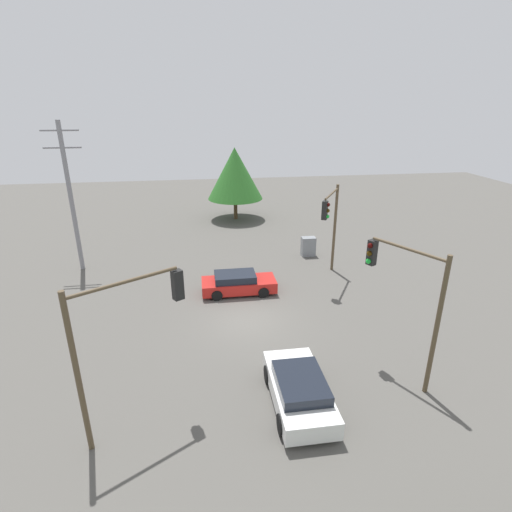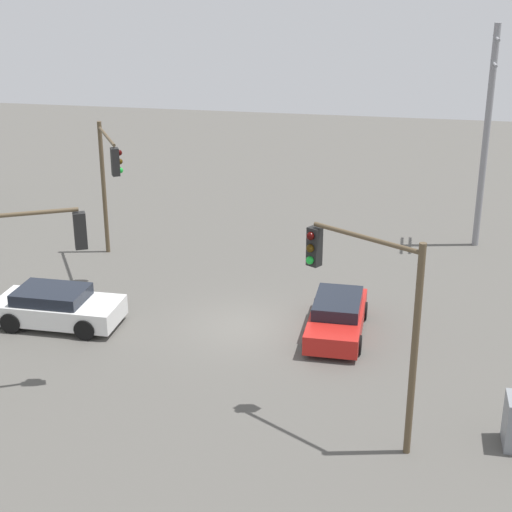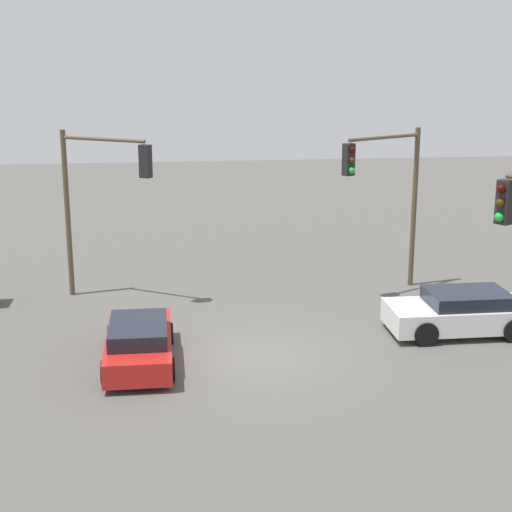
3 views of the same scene
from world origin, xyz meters
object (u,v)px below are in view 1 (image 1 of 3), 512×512
at_px(sedan_red, 238,283).
at_px(traffic_signal_cross, 408,289).
at_px(traffic_signal_main, 122,328).
at_px(sedan_white, 299,389).
at_px(traffic_signal_aux, 331,218).
at_px(electrical_cabinet, 308,246).

distance_m(sedan_red, traffic_signal_cross, 10.67).
relative_size(traffic_signal_main, traffic_signal_cross, 1.00).
xyz_separation_m(sedan_red, sedan_white, (1.25, -9.56, 0.05)).
distance_m(sedan_white, traffic_signal_aux, 12.26).
bearing_deg(sedan_white, sedan_red, 97.46).
bearing_deg(electrical_cabinet, traffic_signal_aux, -87.25).
xyz_separation_m(sedan_red, electrical_cabinet, (5.69, 5.25, 0.09)).
xyz_separation_m(sedan_red, traffic_signal_cross, (5.65, -8.43, 3.29)).
bearing_deg(sedan_white, traffic_signal_cross, 14.38).
bearing_deg(traffic_signal_main, sedan_red, 33.89).
bearing_deg(traffic_signal_cross, sedan_red, 5.90).
relative_size(sedan_red, traffic_signal_cross, 0.76).
relative_size(sedan_white, traffic_signal_cross, 0.76).
bearing_deg(electrical_cabinet, traffic_signal_cross, -90.16).
bearing_deg(traffic_signal_main, electrical_cabinet, 24.78).
xyz_separation_m(traffic_signal_cross, traffic_signal_aux, (0.23, 9.75, 0.03)).
height_order(traffic_signal_main, traffic_signal_aux, traffic_signal_aux).
distance_m(traffic_signal_cross, electrical_cabinet, 14.05).
xyz_separation_m(sedan_white, traffic_signal_aux, (4.62, 10.88, 3.27)).
bearing_deg(sedan_red, traffic_signal_cross, 33.82).
bearing_deg(sedan_red, traffic_signal_main, -25.38).
bearing_deg(traffic_signal_main, sedan_white, -28.70).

